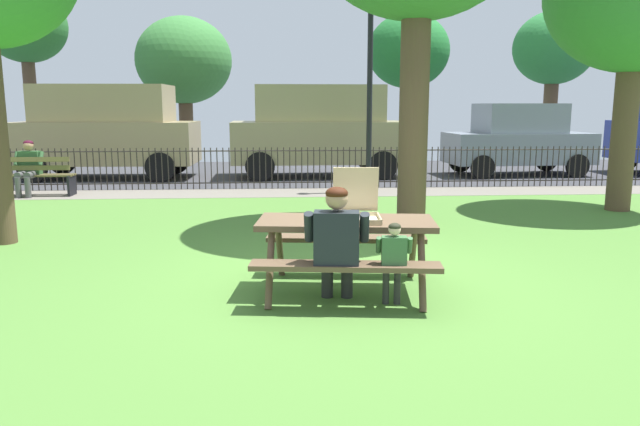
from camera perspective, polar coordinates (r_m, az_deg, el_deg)
The scene contains 18 objects.
ground at distance 8.50m, azimuth 1.47°, elevation -2.98°, with size 28.00×11.53×0.02m, color #4C7A31.
cobblestone_walkway at distance 13.47m, azimuth -0.44°, elevation 1.95°, with size 28.00×1.40×0.01m, color slate.
street_asphalt at distance 17.60m, azimuth -1.20°, elevation 3.88°, with size 28.00×6.93×0.01m, color #38383D.
picnic_table_foreground at distance 6.19m, azimuth 2.48°, elevation -2.21°, with size 1.95×1.67×0.79m.
pizza_box_open at distance 6.16m, azimuth 3.47°, elevation 0.53°, with size 0.51×0.56×0.53m.
adult_at_table at distance 5.69m, azimuth 1.60°, elevation -2.69°, with size 0.63×0.62×1.19m.
child_at_table at distance 5.71m, azimuth 7.00°, elevation -4.16°, with size 0.35×0.34×0.86m.
iron_fence_streetside at distance 14.10m, azimuth -0.60°, elevation 4.35°, with size 19.25×0.03×0.97m.
park_bench_left at distance 14.28m, azimuth -25.50°, elevation 3.13°, with size 1.60×0.46×0.85m.
person_on_park_bench at distance 14.32m, azimuth -26.00°, elevation 4.08°, with size 0.62×0.60×1.19m.
lamp_post_walkway at distance 13.43m, azimuth 4.76°, elevation 12.83°, with size 0.28×0.28×4.20m.
parked_car_left at distance 17.06m, azimuth -19.66°, elevation 7.52°, with size 4.75×2.17×2.46m.
parked_car_center at distance 16.44m, azimuth -0.09°, elevation 8.02°, with size 4.74×2.15×2.46m.
parked_car_right at distance 17.69m, azimuth 18.31°, elevation 6.71°, with size 3.98×2.00×1.98m.
far_tree_left at distance 23.38m, azimuth -26.23°, elevation 15.47°, with size 2.73×2.73×5.81m.
far_tree_midleft at distance 21.89m, azimuth -12.81°, elevation 13.87°, with size 3.29×3.29×4.95m.
far_tree_center at distance 22.12m, azimuth 8.40°, elevation 14.89°, with size 2.89×2.89×5.13m.
far_tree_midright at distance 23.77m, azimuth 21.35°, elevation 14.23°, with size 2.88×2.88×5.26m.
Camera 1 is at (-0.74, -6.48, 1.92)m, focal length 33.65 mm.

